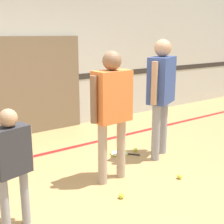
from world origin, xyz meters
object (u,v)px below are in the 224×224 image
person_student_left (11,157)px  tennis_ball_near_instructor (121,196)px  tennis_ball_stray_left (180,176)px  racket_spare_on_floor (120,153)px  person_instructor (112,103)px  person_student_right (161,86)px  tennis_ball_by_spare_racket (135,150)px

person_student_left → tennis_ball_near_instructor: 1.42m
tennis_ball_stray_left → tennis_ball_near_instructor: bearing=177.0°
person_student_left → racket_spare_on_floor: (2.05, 0.99, -0.76)m
person_instructor → person_student_left: 1.47m
person_student_right → racket_spare_on_floor: (-0.45, 0.43, -1.12)m
person_instructor → tennis_ball_near_instructor: person_instructor is taller
racket_spare_on_floor → tennis_ball_near_instructor: (-0.84, -1.14, 0.02)m
person_student_right → tennis_ball_near_instructor: size_ratio=27.66×
racket_spare_on_floor → tennis_ball_near_instructor: bearing=-76.4°
person_instructor → person_student_left: (-1.40, -0.31, -0.29)m
person_student_left → person_student_right: bearing=-0.9°
person_student_right → tennis_ball_by_spare_racket: size_ratio=27.66×
tennis_ball_near_instructor → tennis_ball_by_spare_racket: bearing=43.9°
tennis_ball_by_spare_racket → person_instructor: bearing=-146.6°
racket_spare_on_floor → tennis_ball_by_spare_racket: bearing=32.9°
person_student_left → tennis_ball_near_instructor: size_ratio=18.75×
person_instructor → racket_spare_on_floor: 1.40m
person_student_right → tennis_ball_by_spare_racket: person_student_right is taller
tennis_ball_near_instructor → person_student_right: bearing=28.7°
tennis_ball_stray_left → racket_spare_on_floor: bearing=95.3°
racket_spare_on_floor → person_student_right: bearing=5.9°
person_student_left → racket_spare_on_floor: bearing=12.3°
tennis_ball_stray_left → person_instructor: bearing=145.8°
person_instructor → tennis_ball_by_spare_racket: 1.49m
tennis_ball_near_instructor → tennis_ball_by_spare_racket: 1.53m
person_student_left → person_student_right: size_ratio=0.68×
person_instructor → person_student_right: (1.09, 0.24, 0.08)m
racket_spare_on_floor → person_instructor: bearing=-83.7°
tennis_ball_near_instructor → tennis_ball_stray_left: same height
person_instructor → tennis_ball_stray_left: bearing=-36.8°
racket_spare_on_floor → tennis_ball_stray_left: size_ratio=7.30×
person_instructor → tennis_ball_near_instructor: 1.14m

